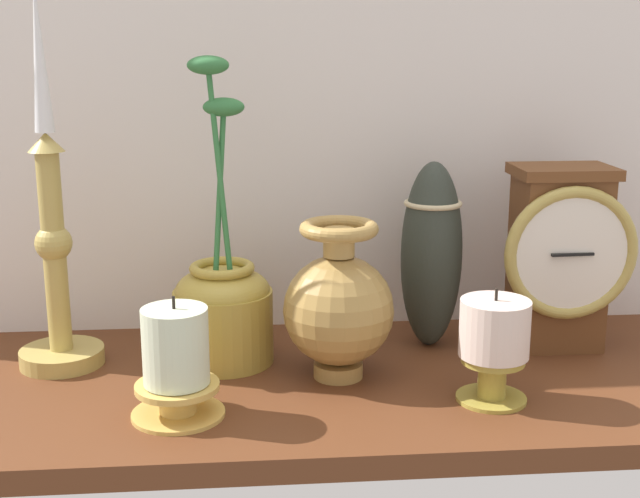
# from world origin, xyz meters

# --- Properties ---
(ground_plane) EXTENTS (1.00, 0.36, 0.02)m
(ground_plane) POSITION_xyz_m (0.00, 0.00, -0.01)
(ground_plane) COLOR #572E18
(back_wall) EXTENTS (1.20, 0.02, 0.65)m
(back_wall) POSITION_xyz_m (0.00, 0.18, 0.33)
(back_wall) COLOR silver
(back_wall) RESTS_ON ground_plane
(mantel_clock) EXTENTS (0.15, 0.09, 0.21)m
(mantel_clock) POSITION_xyz_m (0.30, 0.07, 0.11)
(mantel_clock) COLOR brown
(mantel_clock) RESTS_ON ground_plane
(candlestick_tall_left) EXTENTS (0.09, 0.09, 0.41)m
(candlestick_tall_left) POSITION_xyz_m (-0.26, 0.06, 0.13)
(candlestick_tall_left) COLOR tan
(candlestick_tall_left) RESTS_ON ground_plane
(brass_vase_bulbous) EXTENTS (0.12, 0.12, 0.17)m
(brass_vase_bulbous) POSITION_xyz_m (0.04, -0.00, 0.08)
(brass_vase_bulbous) COLOR #AA8443
(brass_vase_bulbous) RESTS_ON ground_plane
(brass_vase_jar) EXTENTS (0.11, 0.11, 0.33)m
(brass_vase_jar) POSITION_xyz_m (-0.08, 0.06, 0.07)
(brass_vase_jar) COLOR #B1963B
(brass_vase_jar) RESTS_ON ground_plane
(pillar_candle_front) EXTENTS (0.07, 0.07, 0.12)m
(pillar_candle_front) POSITION_xyz_m (0.19, -0.07, 0.06)
(pillar_candle_front) COLOR #A99539
(pillar_candle_front) RESTS_ON ground_plane
(pillar_candle_near_clock) EXTENTS (0.09, 0.09, 0.12)m
(pillar_candle_near_clock) POSITION_xyz_m (-0.12, -0.08, 0.05)
(pillar_candle_near_clock) COLOR gold
(pillar_candle_near_clock) RESTS_ON ground_plane
(tall_ceramic_vase) EXTENTS (0.07, 0.07, 0.22)m
(tall_ceramic_vase) POSITION_xyz_m (0.16, 0.09, 0.11)
(tall_ceramic_vase) COLOR #2E342C
(tall_ceramic_vase) RESTS_ON ground_plane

